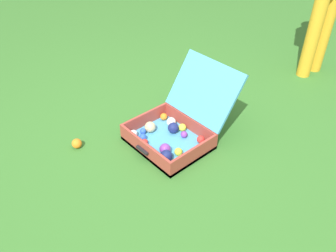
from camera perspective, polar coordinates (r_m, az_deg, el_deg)
ground_plane at (r=2.38m, az=-0.18°, el=-4.50°), size 16.00×16.00×0.00m
open_suitcase at (r=2.44m, az=1.40°, el=-0.07°), size 0.54×0.71×0.50m
stray_ball_on_grass at (r=2.49m, az=-14.87°, el=-2.82°), size 0.07×0.07×0.07m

